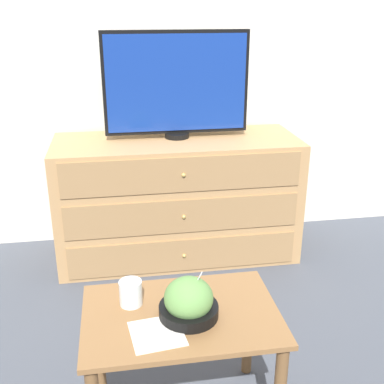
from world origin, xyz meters
name	(u,v)px	position (x,y,z in m)	size (l,w,h in m)	color
ground_plane	(180,231)	(0.00, 0.00, 0.00)	(12.00, 12.00, 0.00)	#474C56
wall_back	(178,44)	(0.00, 0.03, 1.30)	(12.00, 0.05, 2.60)	silver
dresser	(177,198)	(-0.06, -0.31, 0.38)	(1.49, 0.58, 0.77)	tan
tv	(176,84)	(-0.05, -0.26, 1.09)	(0.86, 0.15, 0.63)	black
coffee_table	(181,334)	(-0.23, -1.66, 0.40)	(0.72, 0.48, 0.49)	olive
takeout_bowl	(189,302)	(-0.20, -1.68, 0.55)	(0.22, 0.22, 0.17)	black
drink_cup	(131,294)	(-0.40, -1.57, 0.53)	(0.09, 0.09, 0.10)	white
napkin	(157,334)	(-0.32, -1.76, 0.49)	(0.20, 0.20, 0.00)	silver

